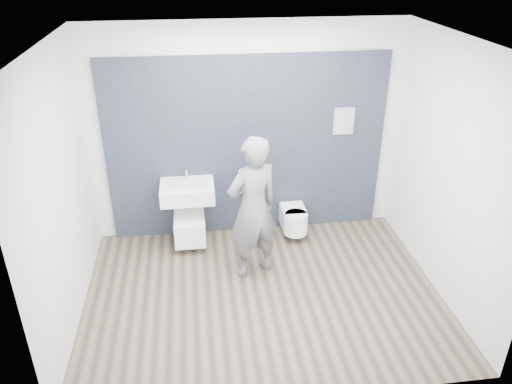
{
  "coord_description": "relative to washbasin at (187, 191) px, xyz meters",
  "views": [
    {
      "loc": [
        -0.68,
        -4.5,
        3.63
      ],
      "look_at": [
        0.0,
        0.6,
        1.0
      ],
      "focal_mm": 35.0,
      "sensor_mm": 36.0,
      "label": 1
    }
  ],
  "objects": [
    {
      "name": "washbasin",
      "position": [
        0.0,
        0.0,
        0.0
      ],
      "size": [
        0.68,
        0.51,
        0.51
      ],
      "color": "white",
      "rests_on": "ground"
    },
    {
      "name": "toilet_rounded",
      "position": [
        1.39,
        -0.02,
        -0.51
      ],
      "size": [
        0.32,
        0.54,
        0.3
      ],
      "color": "white",
      "rests_on": "ground"
    },
    {
      "name": "room_shell",
      "position": [
        0.8,
        -1.19,
        0.97
      ],
      "size": [
        4.0,
        4.0,
        4.0
      ],
      "color": "silver",
      "rests_on": "ground"
    },
    {
      "name": "visitor",
      "position": [
        0.74,
        -0.75,
        0.11
      ],
      "size": [
        0.75,
        0.63,
        1.75
      ],
      "primitive_type": "imported",
      "rotation": [
        0.0,
        0.0,
        3.54
      ],
      "color": "#5D5E62",
      "rests_on": "ground"
    },
    {
      "name": "tile_wall",
      "position": [
        0.8,
        0.28,
        -0.77
      ],
      "size": [
        3.6,
        0.06,
        2.4
      ],
      "primitive_type": "cube",
      "color": "black",
      "rests_on": "ground"
    },
    {
      "name": "ground",
      "position": [
        0.8,
        -1.19,
        -0.77
      ],
      "size": [
        4.0,
        4.0,
        0.0
      ],
      "primitive_type": "plane",
      "color": "brown",
      "rests_on": "ground"
    },
    {
      "name": "info_placard",
      "position": [
        2.05,
        0.24,
        -0.77
      ],
      "size": [
        0.27,
        0.03,
        0.36
      ],
      "primitive_type": "cube",
      "color": "silver",
      "rests_on": "ground"
    },
    {
      "name": "toilet_square",
      "position": [
        -0.0,
        -0.03,
        -0.48
      ],
      "size": [
        0.39,
        0.57,
        0.69
      ],
      "color": "white",
      "rests_on": "ground"
    }
  ]
}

